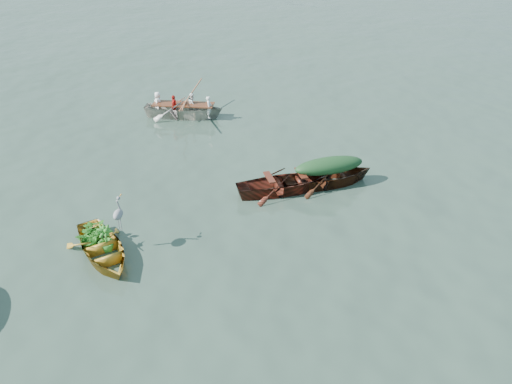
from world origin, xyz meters
TOP-DOWN VIEW (x-y plane):
  - ground at (0.00, 0.00)m, footprint 140.00×140.00m
  - yellow_dinghy at (-3.16, -0.33)m, footprint 3.20×3.42m
  - green_tarp_boat at (2.45, 4.13)m, footprint 4.28×2.89m
  - open_wooden_boat at (1.14, 3.52)m, footprint 4.37×2.85m
  - rowed_boat at (-3.51, 9.02)m, footprint 4.59×1.52m
  - green_tarp_cover at (2.45, 4.13)m, footprint 2.35×1.59m
  - thwart_benches at (1.14, 3.52)m, footprint 2.24×1.54m
  - heron at (-2.77, 0.06)m, footprint 0.47×0.49m
  - dinghy_weeds at (-3.50, 0.10)m, footprint 1.11×1.14m
  - rowers at (-3.51, 9.02)m, footprint 3.22×1.34m
  - oars at (-3.51, 9.02)m, footprint 0.69×2.62m

SIDE VIEW (x-z plane):
  - ground at x=0.00m, z-range 0.00..0.00m
  - yellow_dinghy at x=-3.16m, z-range -0.45..0.45m
  - green_tarp_boat at x=2.45m, z-range -0.47..0.47m
  - open_wooden_boat at x=1.14m, z-range -0.48..0.48m
  - rowed_boat at x=-3.51m, z-range -0.55..0.55m
  - thwart_benches at x=1.14m, z-range 0.48..0.52m
  - oars at x=-3.51m, z-range 0.55..0.61m
  - green_tarp_cover at x=2.45m, z-range 0.47..0.99m
  - dinghy_weeds at x=-3.50m, z-range 0.45..1.05m
  - heron at x=-2.77m, z-range 0.45..1.37m
  - rowers at x=-3.51m, z-range 0.55..1.31m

